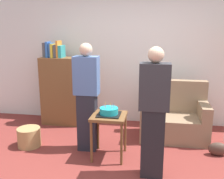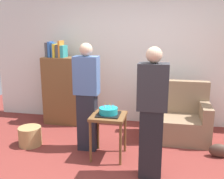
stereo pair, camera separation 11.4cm
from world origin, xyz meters
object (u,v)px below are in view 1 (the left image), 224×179
Objects in this scene: bookshelf at (63,89)px; side_table at (109,122)px; wicker_basket at (29,137)px; couch at (174,118)px; person_holding_cake at (154,113)px; handbag at (218,149)px; person_blowing_candles at (87,97)px; birthday_cake at (109,112)px.

bookshelf reaches higher than side_table.
side_table reaches higher than wicker_basket.
bookshelf reaches higher than couch.
handbag is at bearing -137.68° from person_holding_cake.
person_holding_cake reaches higher than bookshelf.
handbag is (1.57, 0.30, -0.44)m from side_table.
person_blowing_candles is at bearing 3.62° from wicker_basket.
bookshelf is at bearing 133.16° from birthday_cake.
side_table is at bearing -46.84° from bookshelf.
person_blowing_candles is (-0.37, 0.18, 0.29)m from side_table.
person_holding_cake reaches higher than handbag.
couch is 2.14m from bookshelf.
bookshelf is 1.66m from birthday_cake.
birthday_cake is at bearing -169.04° from handbag.
person_blowing_candles reaches higher than side_table.
bookshelf is 4.47× the size of wicker_basket.
couch is at bearing 31.45° from person_blowing_candles.
wicker_basket is at bearing -172.84° from person_blowing_candles.
wicker_basket is at bearing 174.57° from birthday_cake.
person_holding_cake is (1.76, -1.61, 0.15)m from bookshelf.
birthday_cake is 1.71m from handbag.
bookshelf is 2.52× the size of side_table.
person_holding_cake is (-0.33, -1.29, 0.49)m from couch.
person_blowing_candles is 1.15m from person_holding_cake.
person_blowing_candles is 4.53× the size of wicker_basket.
person_blowing_candles is at bearing -152.09° from couch.
wicker_basket is (-1.94, 0.52, -0.68)m from person_holding_cake.
person_holding_cake is at bearing -104.52° from couch.
person_holding_cake is (0.62, -0.40, 0.29)m from side_table.
side_table is at bearing -101.50° from birthday_cake.
birthday_cake is at bearing 78.50° from side_table.
bookshelf is 0.99× the size of person_blowing_candles.
person_holding_cake reaches higher than side_table.
birthday_cake is 0.75m from person_holding_cake.
bookshelf is at bearing 171.29° from couch.
birthday_cake is 0.89× the size of wicker_basket.
handbag is (2.89, 0.18, -0.05)m from wicker_basket.
couch is 1.72× the size of side_table.
side_table is 2.00× the size of birthday_cake.
person_blowing_candles and person_holding_cake have the same top height.
bookshelf reaches higher than birthday_cake.
couch is 1.42m from person_holding_cake.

